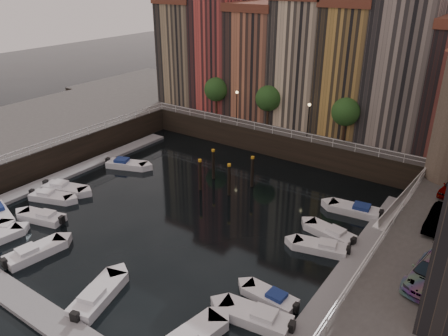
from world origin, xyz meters
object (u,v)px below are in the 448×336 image
Objects in this scene: gangway at (403,199)px; car_b at (440,220)px; boat_left_2 at (64,188)px; boat_left_1 at (51,197)px; car_c at (432,273)px; mooring_pilings at (224,173)px.

gangway is 6.99m from car_b.
boat_left_2 is at bearing -153.90° from gangway.
car_b is (3.88, -5.52, 1.84)m from gangway.
boat_left_1 is 34.83m from car_c.
car_b is at bearing -1.43° from boat_left_1.
boat_left_2 is 35.04m from car_c.
boat_left_1 is 1.95m from boat_left_2.
mooring_pilings is at bearing -165.68° from gangway.
car_b is at bearing -3.16° from mooring_pilings.
boat_left_2 is at bearing -162.01° from car_b.
gangway is 1.78× the size of boat_left_1.
boat_left_1 is 0.92× the size of boat_left_2.
car_c is at bearing -69.81° from gangway.
gangway is 1.54× the size of car_c.
car_c is at bearing -13.47° from boat_left_1.
boat_left_1 is (-12.63, -12.29, -1.30)m from mooring_pilings.
gangway is 17.64m from mooring_pilings.
car_c reaches higher than boat_left_2.
mooring_pilings reaches higher than boat_left_1.
mooring_pilings is at bearing 24.45° from boat_left_1.
gangway is 1.70× the size of mooring_pilings.
gangway is 34.11m from boat_left_1.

